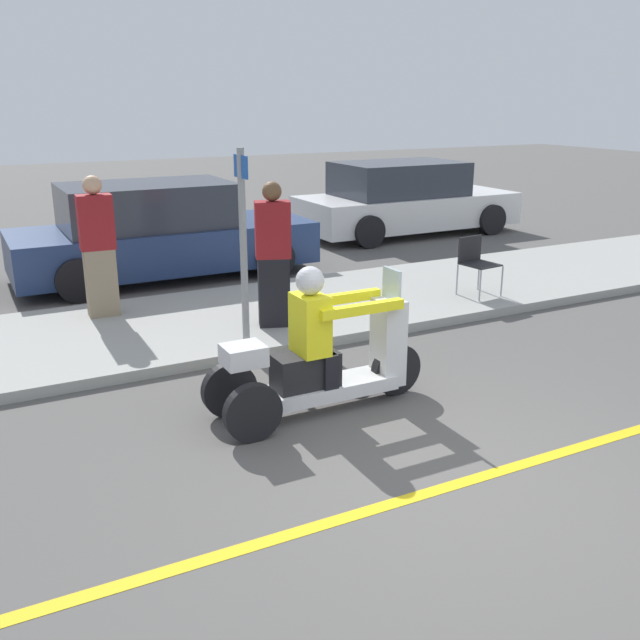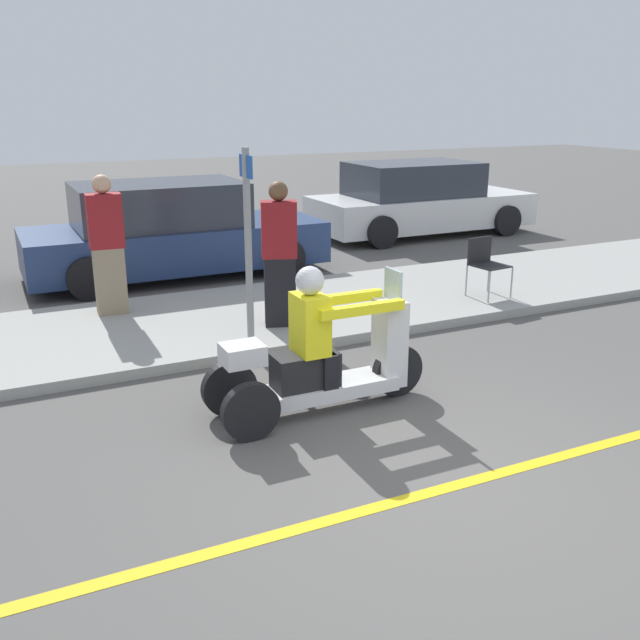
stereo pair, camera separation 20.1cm
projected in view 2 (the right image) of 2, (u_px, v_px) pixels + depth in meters
name	position (u px, v px, depth m)	size (l,w,h in m)	color
ground_plane	(455.00, 486.00, 5.43)	(60.00, 60.00, 0.00)	#565451
lane_stripe	(418.00, 496.00, 5.29)	(24.00, 0.12, 0.01)	gold
sidewalk_strip	(247.00, 317.00, 9.36)	(28.00, 2.80, 0.12)	#9E9E99
motorcycle_trike	(320.00, 360.00, 6.58)	(2.16, 0.66, 1.41)	black
spectator_end_of_line	(279.00, 257.00, 8.62)	(0.48, 0.38, 1.76)	black
spectator_near_curb	(107.00, 248.00, 9.09)	(0.44, 0.28, 1.79)	gray
folding_chair_curbside	(485.00, 261.00, 10.02)	(0.52, 0.52, 0.82)	#A5A8AD
parked_car_lot_left	(171.00, 232.00, 11.56)	(4.75, 2.04, 1.53)	navy
parked_car_lot_far	(418.00, 201.00, 15.10)	(4.70, 2.11, 1.52)	silver
street_sign	(248.00, 240.00, 7.85)	(0.08, 0.36, 2.20)	gray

